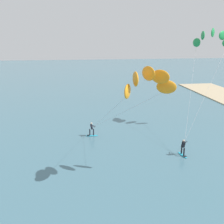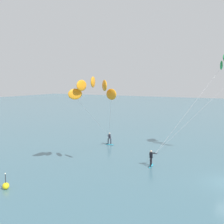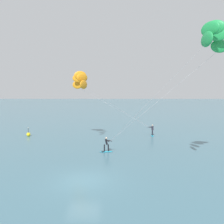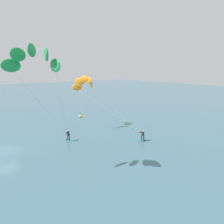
# 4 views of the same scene
# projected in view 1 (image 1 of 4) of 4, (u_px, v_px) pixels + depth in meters

# --- Properties ---
(kitesurfer_nearshore) EXTENTS (11.77, 7.05, 9.29)m
(kitesurfer_nearshore) POSITION_uv_depth(u_px,v_px,m) (144.00, 85.00, 20.02)
(kitesurfer_nearshore) COLOR #23ADD1
(kitesurfer_nearshore) RESTS_ON ground
(kitesurfer_mid_water) EXTENTS (11.39, 9.21, 12.48)m
(kitesurfer_mid_water) POSITION_uv_depth(u_px,v_px,m) (211.00, 42.00, 31.52)
(kitesurfer_mid_water) COLOR #23ADD1
(kitesurfer_mid_water) RESTS_ON ground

